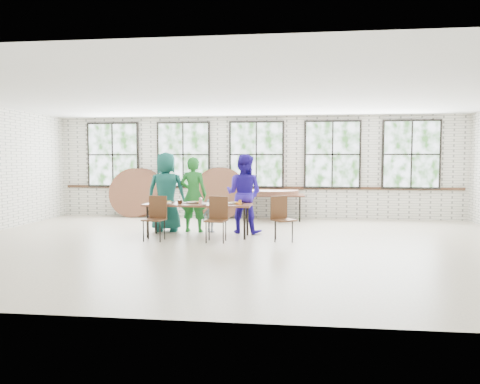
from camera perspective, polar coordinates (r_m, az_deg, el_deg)
The scene contains 13 objects.
room at distance 13.80m, azimuth 2.02°, elevation 4.39°, with size 12.00×12.00×12.00m.
dining_table at distance 10.53m, azimuth -5.12°, elevation -1.71°, with size 2.42×0.85×0.74m.
chair_near_left at distance 10.21m, azimuth -10.20°, elevation -2.68°, with size 0.49×0.47×0.95m.
chair_near_right at distance 9.91m, azimuth -2.78°, elevation -2.82°, with size 0.47×0.46×0.95m.
chair_spare at distance 10.02m, azimuth 5.06°, elevation -2.75°, with size 0.58×0.58×0.95m.
adult_teal at distance 11.36m, azimuth -8.97°, elevation 0.01°, with size 0.93×0.61×1.91m, color #16534C.
adult_green at distance 11.20m, azimuth -5.71°, elevation -0.30°, with size 0.65×0.43×1.80m, color #1D6F26.
toddler at distance 11.16m, azimuth -3.52°, elevation -2.88°, with size 0.52×0.30×0.80m, color #142741.
adult_blue at distance 10.99m, azimuth 0.47°, elevation -0.22°, with size 0.90×0.70×1.85m, color #261598.
storage_table at distance 13.31m, azimuth 3.95°, elevation -0.53°, with size 1.83×0.83×0.74m.
tabletop_clutter at distance 10.48m, azimuth -4.61°, elevation -1.32°, with size 2.08×0.66×0.11m.
round_tops_stacked at distance 13.30m, azimuth 3.95°, elevation -0.02°, with size 1.50×1.50×0.13m.
round_tops_leaning at distance 14.03m, azimuth -7.59°, elevation -0.12°, with size 4.21×0.49×1.49m.
Camera 1 is at (1.17, -9.32, 1.73)m, focal length 35.00 mm.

